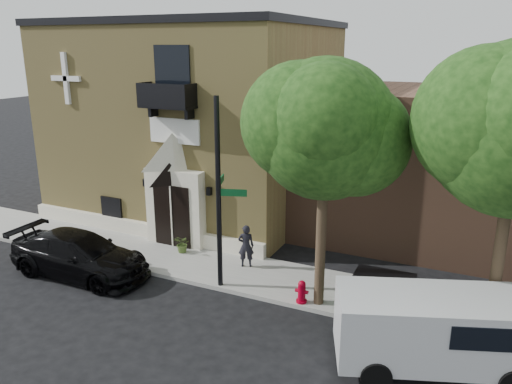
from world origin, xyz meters
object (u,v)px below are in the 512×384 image
dumpster (383,292)px  pedestrian_near (246,246)px  street_sign (219,195)px  fire_hydrant (302,292)px  black_sedan (79,255)px  cargo_van (445,330)px

dumpster → pedestrian_near: pedestrian_near is taller
street_sign → fire_hydrant: size_ratio=8.52×
fire_hydrant → pedestrian_near: (-2.85, 1.71, 0.45)m
black_sedan → street_sign: bearing=-77.3°
cargo_van → street_sign: size_ratio=0.84×
dumpster → street_sign: bearing=-174.4°
street_sign → pedestrian_near: (0.13, 1.72, -2.46)m
street_sign → dumpster: bearing=-11.6°
black_sedan → fire_hydrant: size_ratio=7.15×
street_sign → fire_hydrant: bearing=-18.0°
street_sign → pedestrian_near: 3.01m
black_sedan → cargo_van: size_ratio=1.00×
cargo_van → black_sedan: bearing=158.6°
black_sedan → fire_hydrant: black_sedan is taller
black_sedan → fire_hydrant: bearing=-82.0°
cargo_van → fire_hydrant: bearing=140.7°
pedestrian_near → fire_hydrant: bearing=126.1°
black_sedan → street_sign: 6.00m
street_sign → fire_hydrant: (2.98, 0.02, -2.91)m
black_sedan → cargo_van: cargo_van is taller
street_sign → fire_hydrant: 4.16m
black_sedan → fire_hydrant: (8.21, 1.27, -0.27)m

